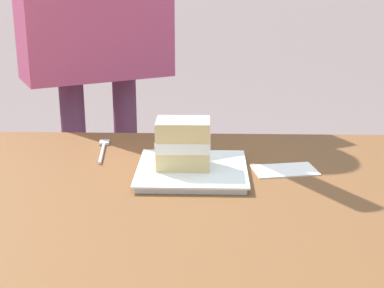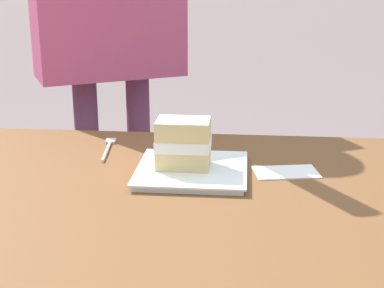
% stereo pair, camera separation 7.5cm
% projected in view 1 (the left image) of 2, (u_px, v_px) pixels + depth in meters
% --- Properties ---
extents(patio_table, '(1.64, 0.96, 0.72)m').
position_uv_depth(patio_table, '(96.00, 246.00, 1.12)').
color(patio_table, brown).
rests_on(patio_table, ground).
extents(dessert_plate, '(0.24, 0.24, 0.02)m').
position_uv_depth(dessert_plate, '(192.00, 171.00, 1.26)').
color(dessert_plate, white).
rests_on(dessert_plate, patio_table).
extents(cake_slice, '(0.12, 0.09, 0.10)m').
position_uv_depth(cake_slice, '(183.00, 144.00, 1.24)').
color(cake_slice, '#E0C17A').
rests_on(cake_slice, dessert_plate).
extents(dessert_fork, '(0.03, 0.17, 0.01)m').
position_uv_depth(dessert_fork, '(103.00, 150.00, 1.41)').
color(dessert_fork, silver).
rests_on(dessert_fork, patio_table).
extents(paper_napkin, '(0.15, 0.11, 0.00)m').
position_uv_depth(paper_napkin, '(285.00, 170.00, 1.28)').
color(paper_napkin, silver).
rests_on(paper_napkin, patio_table).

